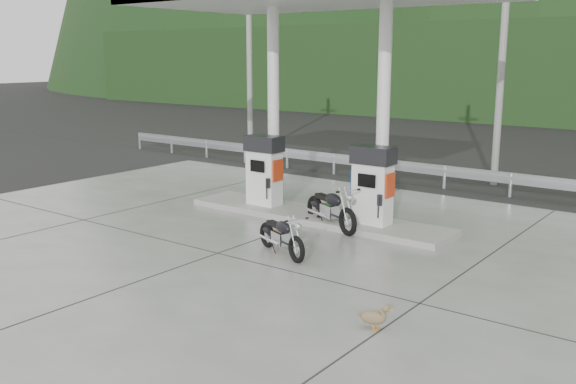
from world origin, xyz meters
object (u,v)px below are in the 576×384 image
Objects in this scene: gas_pump_right at (373,185)px; duck at (373,318)px; motorcycle_left at (331,209)px; motorcycle_right at (281,236)px; gas_pump_left at (264,170)px.

gas_pump_right reaches higher than duck.
gas_pump_right is at bearing 101.36° from duck.
motorcycle_left is 1.19× the size of motorcycle_right.
gas_pump_left and gas_pump_right have the same top height.
duck is (3.61, -4.36, -0.29)m from motorcycle_left.
motorcycle_right is 3.43× the size of duck.
gas_pump_right is 1.12m from motorcycle_left.
gas_pump_left reaches higher than motorcycle_right.
motorcycle_left is 5.67m from duck.
gas_pump_left is at bearing 122.52° from duck.
motorcycle_left is 2.33m from motorcycle_right.
motorcycle_left is 4.08× the size of duck.
gas_pump_right is 3.80× the size of duck.
gas_pump_left reaches higher than motorcycle_left.
motorcycle_right is (2.69, -2.77, -0.67)m from gas_pump_left.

